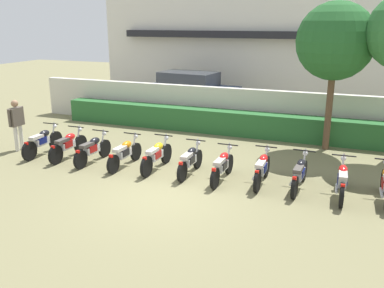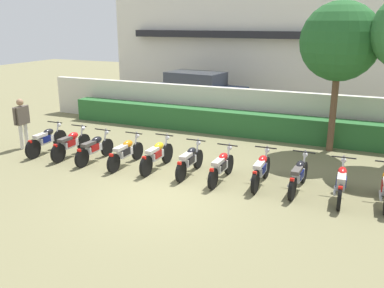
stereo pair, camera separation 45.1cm
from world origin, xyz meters
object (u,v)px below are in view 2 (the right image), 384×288
Objects in this scene: motorcycle_in_row_0 at (46,140)px; motorcycle_in_row_6 at (221,166)px; parked_car at (198,92)px; inspector_person at (22,119)px; motorcycle_in_row_8 at (299,175)px; motorcycle_in_row_5 at (190,160)px; motorcycle_in_row_3 at (126,152)px; motorcycle_in_row_2 at (94,148)px; motorcycle_in_row_4 at (157,155)px; motorcycle_in_row_1 at (71,144)px; tree_near_inspector at (340,42)px; motorcycle_in_row_7 at (261,169)px; motorcycle_in_row_9 at (341,182)px.

motorcycle_in_row_6 is at bearing -92.40° from motorcycle_in_row_0.
parked_car is 8.91m from inspector_person.
parked_car reaches higher than motorcycle_in_row_0.
motorcycle_in_row_8 is at bearing -91.19° from motorcycle_in_row_0.
motorcycle_in_row_6 is at bearing -56.13° from parked_car.
motorcycle_in_row_8 is (3.08, 0.04, 0.00)m from motorcycle_in_row_5.
motorcycle_in_row_3 is (3.14, -0.04, -0.02)m from motorcycle_in_row_0.
motorcycle_in_row_0 reaches higher than motorcycle_in_row_2.
motorcycle_in_row_4 reaches higher than motorcycle_in_row_6.
motorcycle_in_row_1 is 1.03× the size of motorcycle_in_row_6.
motorcycle_in_row_3 is 1.08× the size of inspector_person.
motorcycle_in_row_8 is at bearing -85.10° from motorcycle_in_row_6.
motorcycle_in_row_7 is at bearing -108.62° from tree_near_inspector.
motorcycle_in_row_9 is at bearing -92.75° from motorcycle_in_row_8.
motorcycle_in_row_8 is at bearing 81.96° from motorcycle_in_row_9.
motorcycle_in_row_2 is at bearing 90.95° from motorcycle_in_row_7.
motorcycle_in_row_8 is (2.08, 0.15, 0.00)m from motorcycle_in_row_6.
parked_car reaches higher than motorcycle_in_row_3.
motorcycle_in_row_9 is (2.05, -0.10, -0.00)m from motorcycle_in_row_7.
inspector_person is (-3.12, 0.19, 0.61)m from motorcycle_in_row_2.
motorcycle_in_row_0 is at bearing 93.29° from motorcycle_in_row_8.
motorcycle_in_row_3 is 1.03m from motorcycle_in_row_4.
motorcycle_in_row_5 is 1.01m from motorcycle_in_row_6.
motorcycle_in_row_0 reaches higher than motorcycle_in_row_8.
tree_near_inspector reaches higher than motorcycle_in_row_8.
motorcycle_in_row_2 is (0.98, -0.07, -0.01)m from motorcycle_in_row_1.
motorcycle_in_row_7 reaches higher than motorcycle_in_row_3.
inspector_person is (-2.14, 0.12, 0.60)m from motorcycle_in_row_1.
motorcycle_in_row_2 is (0.06, -8.56, -0.50)m from parked_car.
motorcycle_in_row_0 reaches higher than motorcycle_in_row_4.
parked_car is 2.45× the size of motorcycle_in_row_8.
motorcycle_in_row_5 is 3.08m from motorcycle_in_row_8.
motorcycle_in_row_7 is (7.33, 0.08, -0.01)m from motorcycle_in_row_0.
parked_car reaches higher than motorcycle_in_row_7.
tree_near_inspector is 10.14m from motorcycle_in_row_0.
motorcycle_in_row_1 is 0.97× the size of motorcycle_in_row_4.
motorcycle_in_row_0 reaches higher than motorcycle_in_row_9.
tree_near_inspector is (6.75, -4.35, 2.70)m from parked_car.
motorcycle_in_row_2 reaches higher than motorcycle_in_row_5.
motorcycle_in_row_4 is 3.17m from motorcycle_in_row_7.
motorcycle_in_row_7 reaches higher than motorcycle_in_row_8.
motorcycle_in_row_0 is 1.06× the size of motorcycle_in_row_2.
motorcycle_in_row_9 is at bearing -87.75° from motorcycle_in_row_2.
motorcycle_in_row_3 is at bearing 96.27° from motorcycle_in_row_4.
inspector_person is (-3.05, -8.37, 0.11)m from parked_car.
motorcycle_in_row_4 is at bearing 88.72° from motorcycle_in_row_5.
motorcycle_in_row_9 is at bearing -0.69° from inspector_person.
tree_near_inspector is at bearing -40.11° from motorcycle_in_row_5.
motorcycle_in_row_1 is (-0.91, -8.49, -0.49)m from parked_car.
tree_near_inspector is 9.27m from motorcycle_in_row_1.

